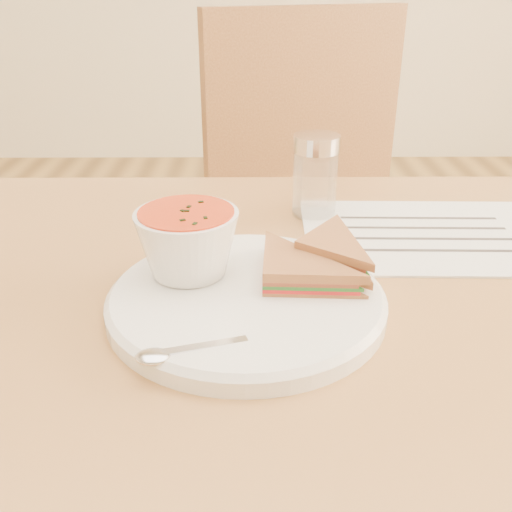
{
  "coord_description": "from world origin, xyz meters",
  "views": [
    {
      "loc": [
        -0.06,
        -0.58,
        1.06
      ],
      "look_at": [
        -0.06,
        -0.05,
        0.8
      ],
      "focal_mm": 40.0,
      "sensor_mm": 36.0,
      "label": 1
    }
  ],
  "objects_px": {
    "dining_table": "(297,503)",
    "soup_bowl": "(188,246)",
    "plate": "(246,301)",
    "condiment_shaker": "(315,176)",
    "chair_far": "(342,274)"
  },
  "relations": [
    {
      "from": "chair_far",
      "to": "plate",
      "type": "bearing_deg",
      "value": 48.59
    },
    {
      "from": "dining_table",
      "to": "soup_bowl",
      "type": "relative_size",
      "value": 9.2
    },
    {
      "from": "soup_bowl",
      "to": "condiment_shaker",
      "type": "distance_m",
      "value": 0.27
    },
    {
      "from": "chair_far",
      "to": "soup_bowl",
      "type": "xyz_separation_m",
      "value": [
        -0.25,
        -0.5,
        0.3
      ]
    },
    {
      "from": "soup_bowl",
      "to": "plate",
      "type": "bearing_deg",
      "value": -31.37
    },
    {
      "from": "condiment_shaker",
      "to": "dining_table",
      "type": "bearing_deg",
      "value": -97.67
    },
    {
      "from": "dining_table",
      "to": "soup_bowl",
      "type": "bearing_deg",
      "value": -164.82
    },
    {
      "from": "dining_table",
      "to": "plate",
      "type": "bearing_deg",
      "value": -133.64
    },
    {
      "from": "dining_table",
      "to": "chair_far",
      "type": "distance_m",
      "value": 0.49
    },
    {
      "from": "plate",
      "to": "soup_bowl",
      "type": "xyz_separation_m",
      "value": [
        -0.06,
        0.04,
        0.05
      ]
    },
    {
      "from": "dining_table",
      "to": "condiment_shaker",
      "type": "distance_m",
      "value": 0.47
    },
    {
      "from": "dining_table",
      "to": "plate",
      "type": "xyz_separation_m",
      "value": [
        -0.07,
        -0.07,
        0.38
      ]
    },
    {
      "from": "dining_table",
      "to": "soup_bowl",
      "type": "xyz_separation_m",
      "value": [
        -0.13,
        -0.04,
        0.43
      ]
    },
    {
      "from": "chair_far",
      "to": "soup_bowl",
      "type": "relative_size",
      "value": 9.26
    },
    {
      "from": "condiment_shaker",
      "to": "plate",
      "type": "bearing_deg",
      "value": -110.23
    }
  ]
}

